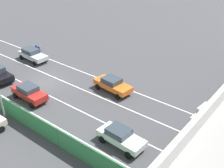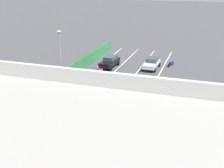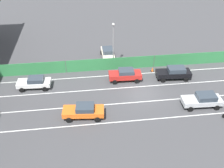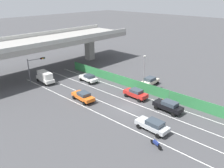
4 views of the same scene
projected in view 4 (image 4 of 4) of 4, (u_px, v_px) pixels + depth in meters
The scene contains 18 objects.
ground_plane at pixel (131, 108), 38.04m from camera, with size 300.00×300.00×0.00m, color #424244.
lane_line_left_edge at pixel (95, 112), 36.77m from camera, with size 0.14×42.52×0.01m, color silver.
lane_line_mid_left at pixel (109, 105), 38.99m from camera, with size 0.14×42.52×0.01m, color silver.
lane_line_mid_right at pixel (122, 99), 41.22m from camera, with size 0.14×42.52×0.01m, color silver.
lane_line_right_edge at pixel (133, 93), 43.44m from camera, with size 0.14×42.52×0.01m, color silver.
elevated_overpass at pixel (39, 44), 52.49m from camera, with size 46.91×11.67×8.15m.
green_fence at pixel (139, 86), 44.24m from camera, with size 0.10×38.62×1.87m.
car_sedan_black at pixel (168, 106), 36.56m from camera, with size 2.22×4.77×1.74m.
car_van_white at pixel (45, 77), 47.91m from camera, with size 2.48×5.02×2.34m.
car_sedan_red at pixel (136, 93), 41.10m from camera, with size 2.10×4.45×1.67m.
car_taxi_orange at pixel (83, 96), 40.11m from camera, with size 2.39×4.75×1.60m.
car_sedan_silver at pixel (153, 125), 31.38m from camera, with size 2.21×4.73×1.63m.
car_hatchback_white at pixel (89, 78), 48.54m from camera, with size 2.16×4.34×1.56m.
motorcycle at pixel (156, 144), 28.28m from camera, with size 0.79×1.90×0.93m.
parked_sedan_cream at pixel (150, 81), 46.65m from camera, with size 4.51×2.03×1.66m.
traffic_light at pixel (35, 66), 46.22m from camera, with size 3.56×0.85×5.41m.
street_lamp at pixel (144, 69), 43.23m from camera, with size 0.60×0.36×6.79m.
traffic_cone at pixel (163, 100), 39.88m from camera, with size 0.47×0.47×0.63m.
Camera 4 is at (-26.87, -21.00, 17.53)m, focal length 37.72 mm.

